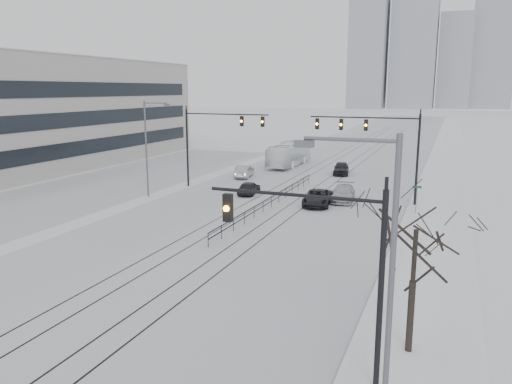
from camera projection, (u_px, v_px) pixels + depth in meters
name	position (u px, v px, depth m)	size (l,w,h in m)	color
road	(343.00, 162.00, 70.46)	(22.00, 260.00, 0.02)	silver
sidewalk_east	(445.00, 166.00, 65.59)	(5.00, 260.00, 0.16)	white
curb	(425.00, 165.00, 66.47)	(0.10, 260.00, 0.12)	gray
parking_strip	(116.00, 182.00, 54.89)	(14.00, 60.00, 0.03)	silver
tram_rails	(304.00, 187.00, 52.25)	(5.30, 180.00, 0.01)	black
skyline	(441.00, 48.00, 257.01)	(96.00, 48.00, 72.00)	#90949E
traffic_mast_near	(332.00, 258.00, 16.48)	(6.10, 0.37, 7.00)	black
traffic_mast_ne	(379.00, 139.00, 43.59)	(9.60, 0.37, 8.00)	black
traffic_mast_nw	(213.00, 134.00, 50.54)	(9.10, 0.37, 8.00)	black
street_light_east	(380.00, 279.00, 12.93)	(2.73, 0.25, 9.00)	#595B60
street_light_west	(149.00, 142.00, 46.48)	(2.73, 0.25, 9.00)	#595B60
bare_tree	(415.00, 243.00, 18.36)	(4.40, 4.40, 6.10)	black
median_fence	(271.00, 202.00, 43.04)	(0.06, 24.00, 1.00)	black
street_sign	(417.00, 195.00, 40.39)	(0.70, 0.06, 2.40)	#595B60
sedan_sb_inner	(249.00, 188.00, 48.35)	(1.53, 3.81, 1.30)	black
sedan_sb_outer	(244.00, 171.00, 57.69)	(1.52, 4.36, 1.44)	#A2A5A9
sedan_nb_front	(318.00, 198.00, 43.79)	(2.24, 4.87, 1.35)	black
sedan_nb_right	(343.00, 193.00, 45.52)	(1.98, 4.87, 1.41)	#ADB0B5
sedan_nb_far	(341.00, 168.00, 59.67)	(1.76, 4.39, 1.49)	black
box_truck	(289.00, 154.00, 66.21)	(2.61, 11.13, 3.10)	white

